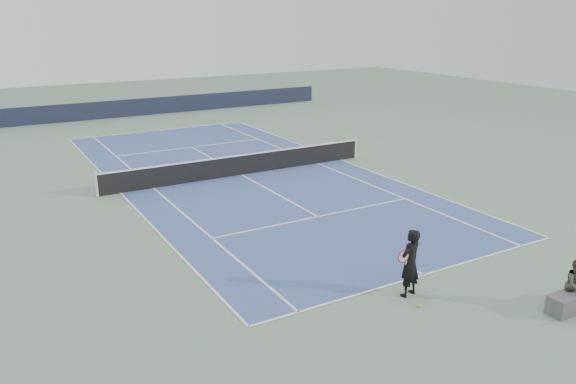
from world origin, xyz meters
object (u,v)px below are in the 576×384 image
tennis_net (241,164)px  tennis_player (410,263)px  spectator_bench (575,292)px  tennis_ball (420,306)px

tennis_net → tennis_player: bearing=-95.4°
tennis_player → spectator_bench: (3.02, -2.63, -0.44)m
tennis_ball → spectator_bench: bearing=-31.9°
tennis_player → spectator_bench: size_ratio=1.15×
tennis_player → tennis_ball: 1.10m
tennis_net → spectator_bench: (1.85, -15.17, -0.02)m
tennis_net → spectator_bench: 15.28m
tennis_player → spectator_bench: tennis_player is taller
tennis_player → spectator_bench: bearing=-41.0°
tennis_player → tennis_net: bearing=84.6°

